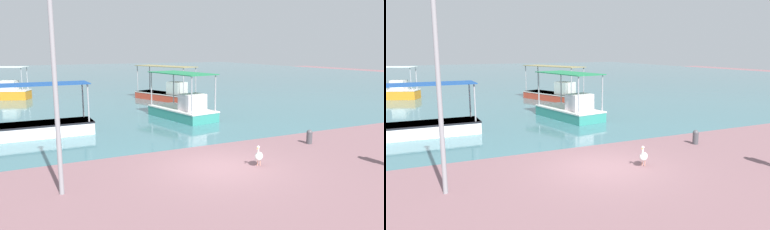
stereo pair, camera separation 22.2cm
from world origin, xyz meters
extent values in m
plane|color=#815A60|center=(0.00, 0.00, 0.00)|extent=(120.00, 120.00, 0.00)
cube|color=#3F7078|center=(0.00, 48.00, 0.00)|extent=(110.00, 90.00, 0.00)
cube|color=#C9402B|center=(5.04, 17.49, 0.31)|extent=(3.65, 6.24, 0.60)
cube|color=silver|center=(5.04, 17.49, 0.57)|extent=(3.70, 6.29, 0.08)
cylinder|color=#99999E|center=(3.42, 19.85, 1.70)|extent=(0.08, 0.08, 2.19)
cylinder|color=#99999E|center=(4.71, 20.33, 1.70)|extent=(0.08, 0.08, 2.19)
cylinder|color=#99999E|center=(5.38, 14.65, 1.70)|extent=(0.08, 0.08, 2.19)
cylinder|color=#99999E|center=(6.67, 15.13, 1.70)|extent=(0.08, 0.08, 2.19)
cube|color=olive|center=(5.04, 17.49, 2.82)|extent=(3.67, 6.09, 0.05)
cube|color=silver|center=(5.52, 16.22, 1.11)|extent=(1.53, 1.66, 1.00)
cylinder|color=#99999E|center=(-5.62, 22.75, 1.76)|extent=(0.08, 0.08, 1.90)
cylinder|color=#99999E|center=(-5.14, 23.88, 1.76)|extent=(0.08, 0.08, 1.90)
cube|color=silver|center=(-6.55, 23.81, 1.21)|extent=(1.45, 1.39, 0.80)
cube|color=white|center=(-6.00, 8.22, 0.33)|extent=(6.16, 1.70, 0.66)
cube|color=black|center=(-6.00, 8.22, 0.62)|extent=(6.20, 1.74, 0.08)
cylinder|color=#99999E|center=(-3.17, 7.49, 1.60)|extent=(0.08, 0.08, 1.88)
cylinder|color=#99999E|center=(-3.17, 8.94, 1.60)|extent=(0.08, 0.08, 1.88)
cube|color=navy|center=(-6.00, 8.22, 2.57)|extent=(5.96, 1.80, 0.05)
cube|color=teal|center=(2.86, 9.50, 0.32)|extent=(2.84, 5.10, 0.64)
cube|color=silver|center=(2.86, 9.50, 0.61)|extent=(2.88, 5.15, 0.08)
cylinder|color=#99999E|center=(1.61, 11.45, 1.70)|extent=(0.08, 0.08, 2.11)
cylinder|color=#99999E|center=(3.31, 11.78, 1.70)|extent=(0.08, 0.08, 2.11)
cylinder|color=#99999E|center=(2.42, 7.21, 1.70)|extent=(0.08, 0.08, 2.11)
cylinder|color=#99999E|center=(4.12, 7.54, 1.70)|extent=(0.08, 0.08, 2.11)
cube|color=#217949|center=(2.86, 9.50, 2.78)|extent=(2.90, 4.92, 0.05)
cube|color=silver|center=(3.06, 8.43, 1.13)|extent=(1.56, 1.33, 0.97)
cylinder|color=#E0997A|center=(1.46, -0.45, 0.11)|extent=(0.03, 0.03, 0.22)
cylinder|color=#E0997A|center=(1.39, -0.38, 0.11)|extent=(0.03, 0.03, 0.22)
ellipsoid|color=white|center=(1.40, -0.44, 0.36)|extent=(0.60, 0.58, 0.32)
ellipsoid|color=white|center=(1.59, -0.27, 0.38)|extent=(0.20, 0.20, 0.10)
cylinder|color=white|center=(1.29, -0.54, 0.58)|extent=(0.07, 0.07, 0.26)
sphere|color=white|center=(1.29, -0.54, 0.74)|extent=(0.11, 0.11, 0.11)
cone|color=#E5933F|center=(1.17, -0.65, 0.73)|extent=(0.26, 0.24, 0.06)
cylinder|color=gray|center=(-5.48, -0.07, 3.04)|extent=(0.14, 0.14, 6.07)
cylinder|color=#47474C|center=(5.41, 1.21, 0.24)|extent=(0.26, 0.26, 0.48)
sphere|color=#4C4C51|center=(5.41, 1.21, 0.52)|extent=(0.27, 0.27, 0.27)
camera|label=1|loc=(-6.67, -11.24, 4.28)|focal=35.00mm
camera|label=2|loc=(-6.47, -11.33, 4.28)|focal=35.00mm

